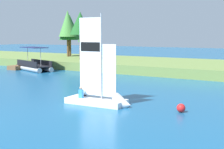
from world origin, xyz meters
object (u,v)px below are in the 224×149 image
(shoreline_tree_midright, at_px, (80,24))
(shoreline_tree_centre, at_px, (88,30))
(pontoon_boat, at_px, (34,65))
(shoreline_tree_left, at_px, (70,27))
(sailboat, at_px, (107,99))
(wooden_dock, at_px, (23,67))
(shoreline_tree_midleft, at_px, (68,24))
(channel_buoy, at_px, (181,108))

(shoreline_tree_midright, bearing_deg, shoreline_tree_centre, 101.48)
(shoreline_tree_midright, height_order, pontoon_boat, shoreline_tree_midright)
(shoreline_tree_left, relative_size, sailboat, 1.02)
(wooden_dock, xyz_separation_m, pontoon_boat, (2.85, -0.82, 0.42))
(shoreline_tree_centre, relative_size, shoreline_tree_midright, 0.90)
(shoreline_tree_midleft, relative_size, shoreline_tree_centre, 1.22)
(shoreline_tree_midright, xyz_separation_m, wooden_dock, (-5.03, -5.92, -5.73))
(shoreline_tree_midright, xyz_separation_m, pontoon_boat, (-2.18, -6.73, -5.32))
(sailboat, bearing_deg, wooden_dock, 145.49)
(shoreline_tree_left, relative_size, pontoon_boat, 1.01)
(shoreline_tree_midright, distance_m, channel_buoy, 28.63)
(pontoon_boat, bearing_deg, shoreline_tree_centre, 98.48)
(channel_buoy, bearing_deg, pontoon_boat, 153.65)
(shoreline_tree_centre, distance_m, sailboat, 27.70)
(shoreline_tree_centre, relative_size, pontoon_boat, 0.91)
(pontoon_boat, bearing_deg, wooden_dock, -176.85)
(sailboat, relative_size, channel_buoy, 12.46)
(wooden_dock, bearing_deg, channel_buoy, -25.30)
(channel_buoy, bearing_deg, shoreline_tree_left, 139.47)
(shoreline_tree_midright, bearing_deg, channel_buoy, -40.81)
(shoreline_tree_left, xyz_separation_m, sailboat, (22.06, -23.59, -5.16))
(shoreline_tree_left, relative_size, wooden_dock, 1.61)
(wooden_dock, height_order, channel_buoy, wooden_dock)
(shoreline_tree_midleft, bearing_deg, wooden_dock, -88.24)
(shoreline_tree_midleft, xyz_separation_m, pontoon_boat, (3.15, -10.52, -5.46))
(shoreline_tree_midleft, distance_m, channel_buoy, 35.06)
(shoreline_tree_centre, xyz_separation_m, pontoon_boat, (-1.71, -9.07, -4.47))
(shoreline_tree_left, xyz_separation_m, wooden_dock, (0.51, -10.48, -5.34))
(channel_buoy, bearing_deg, wooden_dock, 154.70)
(wooden_dock, xyz_separation_m, sailboat, (21.55, -13.11, 0.17))
(wooden_dock, height_order, sailboat, sailboat)
(wooden_dock, xyz_separation_m, channel_buoy, (26.26, -12.41, -0.00))
(shoreline_tree_left, distance_m, sailboat, 32.71)
(sailboat, height_order, channel_buoy, sailboat)
(shoreline_tree_left, height_order, shoreline_tree_centre, shoreline_tree_left)
(shoreline_tree_midleft, relative_size, shoreline_tree_midright, 1.09)
(shoreline_tree_midleft, distance_m, pontoon_boat, 12.26)
(sailboat, height_order, pontoon_boat, sailboat)
(shoreline_tree_midright, distance_m, sailboat, 25.80)
(shoreline_tree_midleft, distance_m, wooden_dock, 11.35)
(shoreline_tree_midleft, relative_size, sailboat, 1.12)
(shoreline_tree_centre, bearing_deg, shoreline_tree_midright, -78.52)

